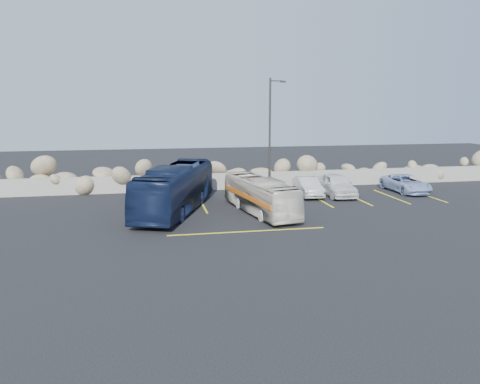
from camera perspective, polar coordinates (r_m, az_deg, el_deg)
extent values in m
plane|color=black|center=(23.49, 3.44, -4.84)|extent=(90.00, 90.00, 0.00)
cube|color=gray|center=(34.84, -1.45, 1.34)|extent=(60.00, 0.40, 1.20)
cube|color=yellow|center=(29.75, -4.60, -1.50)|extent=(0.12, 5.00, 0.01)
cube|color=yellow|center=(30.72, 4.90, -1.11)|extent=(0.12, 5.00, 0.01)
cube|color=yellow|center=(31.55, 9.62, -0.91)|extent=(0.12, 5.00, 0.01)
cube|color=yellow|center=(32.55, 13.91, -0.72)|extent=(0.12, 5.00, 0.01)
cube|color=yellow|center=(33.71, 17.93, -0.54)|extent=(0.12, 5.00, 0.01)
cube|color=yellow|center=(35.04, 21.66, -0.36)|extent=(0.12, 5.00, 0.01)
cube|color=yellow|center=(23.45, 0.94, -4.83)|extent=(8.00, 0.12, 0.01)
cylinder|color=#312F2C|center=(32.53, 3.64, 6.68)|extent=(0.14, 0.14, 8.00)
cylinder|color=#312F2C|center=(32.60, 4.50, 13.36)|extent=(0.90, 0.08, 0.08)
cube|color=#312F2C|center=(32.72, 5.28, 13.25)|extent=(0.35, 0.18, 0.12)
imported|color=silver|center=(27.22, 2.46, -0.40)|extent=(3.07, 7.66, 2.08)
imported|color=#101A36|center=(27.76, -7.85, 0.42)|extent=(5.52, 10.03, 2.74)
imported|color=silver|center=(33.03, 11.68, 0.88)|extent=(1.99, 4.54, 1.52)
imported|color=silver|center=(32.60, 8.28, 0.64)|extent=(1.62, 3.97, 1.28)
imported|color=#94A7D3|center=(35.76, 19.56, 0.98)|extent=(2.15, 4.49, 1.23)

